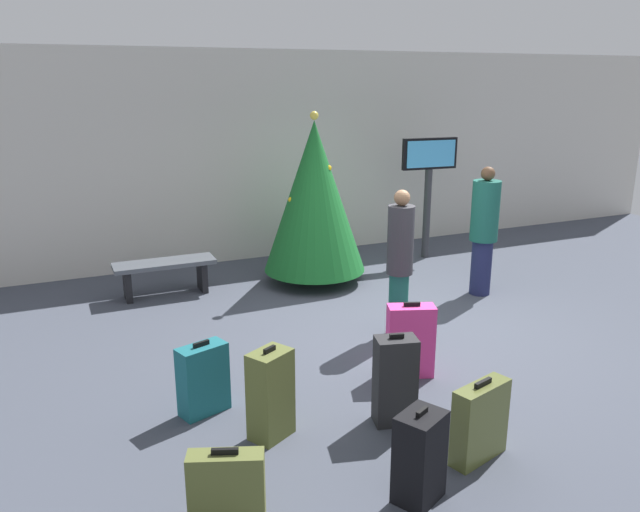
% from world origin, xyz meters
% --- Properties ---
extents(ground_plane, '(16.00, 16.00, 0.00)m').
position_xyz_m(ground_plane, '(0.00, 0.00, 0.00)').
color(ground_plane, '#424754').
extents(back_wall, '(16.00, 0.20, 3.31)m').
position_xyz_m(back_wall, '(0.00, 3.81, 1.66)').
color(back_wall, beige).
rests_on(back_wall, ground_plane).
extents(holiday_tree, '(1.46, 1.46, 2.44)m').
position_xyz_m(holiday_tree, '(-0.27, 2.15, 1.26)').
color(holiday_tree, '#4C3319').
rests_on(holiday_tree, ground_plane).
extents(flight_info_kiosk, '(0.95, 0.16, 1.96)m').
position_xyz_m(flight_info_kiosk, '(1.93, 2.61, 1.39)').
color(flight_info_kiosk, '#333338').
rests_on(flight_info_kiosk, ground_plane).
extents(waiting_bench, '(1.35, 0.44, 0.48)m').
position_xyz_m(waiting_bench, '(-2.37, 2.45, 0.35)').
color(waiting_bench, '#4C5159').
rests_on(waiting_bench, ground_plane).
extents(traveller_0, '(0.42, 0.42, 1.69)m').
position_xyz_m(traveller_0, '(-0.15, 0.00, 0.90)').
color(traveller_0, '#19594C').
rests_on(traveller_0, ground_plane).
extents(traveller_1, '(0.52, 0.52, 1.76)m').
position_xyz_m(traveller_1, '(1.61, 0.75, 0.92)').
color(traveller_1, '#1E234C').
rests_on(traveller_1, ground_plane).
extents(suitcase_0, '(0.55, 0.31, 0.67)m').
position_xyz_m(suitcase_0, '(-0.85, -2.41, 0.32)').
color(suitcase_0, '#59602D').
rests_on(suitcase_0, ground_plane).
extents(suitcase_1, '(0.39, 0.31, 0.82)m').
position_xyz_m(suitcase_1, '(-1.18, -1.68, 0.39)').
color(suitcase_1, '#232326').
rests_on(suitcase_1, ground_plane).
extents(suitcase_2, '(0.53, 0.33, 0.57)m').
position_xyz_m(suitcase_2, '(-2.84, -2.34, 0.27)').
color(suitcase_2, '#59602D').
rests_on(suitcase_2, ground_plane).
extents(suitcase_3, '(0.42, 0.38, 0.71)m').
position_xyz_m(suitcase_3, '(-1.54, -2.64, 0.33)').
color(suitcase_3, black).
rests_on(suitcase_3, ground_plane).
extents(suitcase_4, '(0.42, 0.38, 0.80)m').
position_xyz_m(suitcase_4, '(-2.22, -1.46, 0.38)').
color(suitcase_4, '#59602D').
rests_on(suitcase_4, ground_plane).
extents(suitcase_5, '(0.51, 0.36, 0.77)m').
position_xyz_m(suitcase_5, '(-0.58, -0.96, 0.37)').
color(suitcase_5, '#E5388C').
rests_on(suitcase_5, ground_plane).
extents(suitcase_6, '(0.47, 0.33, 0.68)m').
position_xyz_m(suitcase_6, '(-2.64, -0.85, 0.32)').
color(suitcase_6, '#19606B').
rests_on(suitcase_6, ground_plane).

